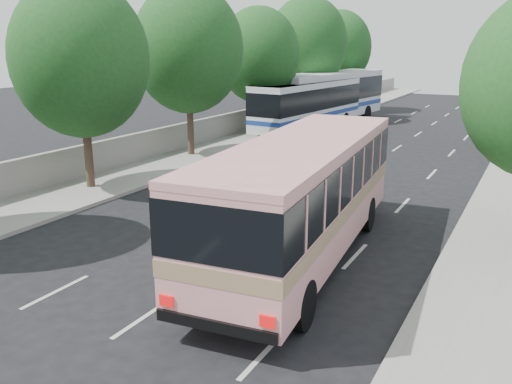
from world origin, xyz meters
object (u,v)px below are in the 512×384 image
Objects in this scene: pink_taxi at (326,176)px; white_pickup at (308,149)px; pink_bus at (303,187)px; tour_coach_rear at (329,94)px; tour_coach_front at (308,102)px.

white_pickup is at bearing 113.62° from pink_taxi.
pink_bus is 2.00× the size of white_pickup.
pink_taxi is (-1.86, 6.89, -1.39)m from pink_bus.
tour_coach_rear reaches higher than white_pickup.
pink_taxi is 0.42× the size of tour_coach_front.
pink_bus is at bearing -61.76° from tour_coach_front.
tour_coach_front is (-7.30, 15.38, 1.29)m from pink_taxi.
white_pickup is at bearing 106.45° from pink_bus.
pink_bus is 0.84× the size of tour_coach_rear.
tour_coach_rear is (-4.21, 13.97, 1.59)m from white_pickup.
tour_coach_front is at bearing 108.99° from pink_taxi.
white_pickup is at bearing -61.24° from tour_coach_front.
tour_coach_rear is at bearing 94.47° from tour_coach_front.
white_pickup is (-3.00, 5.19, -0.02)m from pink_taxi.
pink_bus is 0.95× the size of tour_coach_front.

